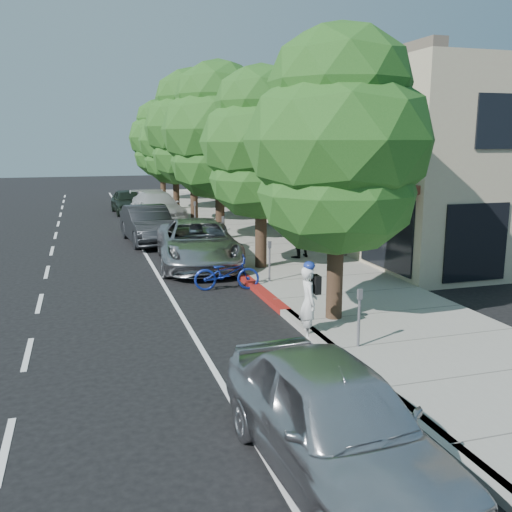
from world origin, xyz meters
name	(u,v)px	position (x,y,z in m)	size (l,w,h in m)	color
ground	(273,304)	(0.00, 0.00, 0.00)	(120.00, 120.00, 0.00)	black
sidewalk	(264,246)	(2.30, 8.00, 0.07)	(4.60, 56.00, 0.15)	gray
curb	(210,249)	(0.00, 8.00, 0.07)	(0.30, 56.00, 0.15)	#9E998E
curb_red_segment	(262,293)	(0.00, 1.00, 0.07)	(0.32, 4.00, 0.15)	maroon
storefront_building	(328,156)	(9.60, 18.00, 3.50)	(10.00, 36.00, 7.00)	#B6AD8C
street_tree_0	(338,145)	(0.90, -2.00, 4.36)	(4.48, 4.48, 7.11)	black
street_tree_1	(261,145)	(0.90, 4.00, 4.29)	(4.13, 4.13, 6.92)	black
street_tree_2	(219,132)	(0.90, 10.00, 4.77)	(5.02, 5.02, 7.82)	black
street_tree_3	(193,129)	(0.90, 16.00, 5.01)	(5.16, 5.16, 8.17)	black
street_tree_4	(175,142)	(0.90, 22.00, 4.32)	(4.64, 4.64, 7.10)	black
street_tree_5	(162,139)	(0.90, 28.00, 4.52)	(4.80, 4.80, 7.42)	black
cyclist	(309,302)	(-0.10, -2.79, 0.84)	(0.61, 0.40, 1.68)	white
bicycle	(227,273)	(-0.85, 1.90, 0.52)	(0.69, 1.97, 1.04)	navy
silver_suv	(198,243)	(-1.01, 5.50, 0.82)	(2.74, 5.93, 1.65)	#ACACB1
dark_sedan	(148,224)	(-2.20, 10.74, 0.82)	(1.73, 4.95, 1.63)	black
white_pickup	(157,207)	(-0.94, 17.31, 0.81)	(2.27, 5.59, 1.62)	#BDBDBD
dark_suv_far	(128,201)	(-2.20, 21.50, 0.74)	(1.75, 4.34, 1.48)	black
near_car_a	(335,420)	(-1.85, -8.00, 0.81)	(1.91, 4.74, 1.61)	silver
pedestrian	(297,233)	(2.69, 5.14, 1.06)	(0.89, 0.69, 1.82)	black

